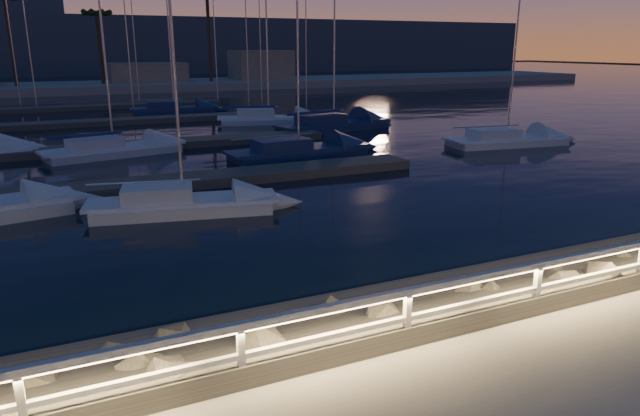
# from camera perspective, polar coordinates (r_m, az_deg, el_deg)

# --- Properties ---
(ground) EXTENTS (400.00, 400.00, 0.00)m
(ground) POSITION_cam_1_polar(r_m,az_deg,el_deg) (10.00, 3.61, -14.58)
(ground) COLOR #9A948B
(ground) RESTS_ON ground
(harbor_water) EXTENTS (400.00, 440.00, 0.60)m
(harbor_water) POSITION_cam_1_polar(r_m,az_deg,el_deg) (39.45, -18.57, 6.26)
(harbor_water) COLOR black
(harbor_water) RESTS_ON ground
(guard_rail) EXTENTS (44.11, 0.12, 1.06)m
(guard_rail) POSITION_cam_1_polar(r_m,az_deg,el_deg) (9.60, 3.33, -10.68)
(guard_rail) COLOR silver
(guard_rail) RESTS_ON ground
(riprap) EXTENTS (37.66, 3.01, 1.29)m
(riprap) POSITION_cam_1_polar(r_m,az_deg,el_deg) (10.18, -25.29, -16.60)
(riprap) COLOR #6B665C
(riprap) RESTS_ON ground
(floating_docks) EXTENTS (22.00, 36.00, 0.40)m
(floating_docks) POSITION_cam_1_polar(r_m,az_deg,el_deg) (40.63, -18.86, 7.30)
(floating_docks) COLOR #635952
(floating_docks) RESTS_ON ground
(far_shore) EXTENTS (160.00, 14.00, 5.20)m
(far_shore) POSITION_cam_1_polar(r_m,az_deg,el_deg) (81.84, -22.40, 11.36)
(far_shore) COLOR #9A948B
(far_shore) RESTS_ON ground
(palm_left) EXTENTS (3.00, 3.00, 11.20)m
(palm_left) POSITION_cam_1_polar(r_m,az_deg,el_deg) (79.80, -28.99, 17.64)
(palm_left) COLOR #473221
(palm_left) RESTS_ON ground
(palm_center) EXTENTS (3.00, 3.00, 9.70)m
(palm_center) POSITION_cam_1_polar(r_m,az_deg,el_deg) (80.87, -21.45, 17.47)
(palm_center) COLOR #473221
(palm_center) RESTS_ON ground
(palm_right) EXTENTS (3.00, 3.00, 12.20)m
(palm_right) POSITION_cam_1_polar(r_m,az_deg,el_deg) (82.28, -11.23, 19.74)
(palm_right) COLOR #473221
(palm_right) RESTS_ON ground
(sailboat_b) EXTENTS (6.77, 3.22, 11.14)m
(sailboat_b) POSITION_cam_1_polar(r_m,az_deg,el_deg) (20.59, -14.02, 0.57)
(sailboat_b) COLOR silver
(sailboat_b) RESTS_ON ground
(sailboat_c) EXTENTS (7.64, 3.76, 12.49)m
(sailboat_c) POSITION_cam_1_polar(r_m,az_deg,el_deg) (32.57, -20.27, 5.60)
(sailboat_c) COLOR silver
(sailboat_c) RESTS_ON ground
(sailboat_d) EXTENTS (7.78, 3.30, 12.75)m
(sailboat_d) POSITION_cam_1_polar(r_m,az_deg,el_deg) (35.63, 17.94, 6.60)
(sailboat_d) COLOR silver
(sailboat_d) RESTS_ON ground
(sailboat_g) EXTENTS (7.96, 4.27, 13.03)m
(sailboat_g) POSITION_cam_1_polar(r_m,az_deg,el_deg) (43.99, -5.43, 8.95)
(sailboat_g) COLOR silver
(sailboat_g) RESTS_ON ground
(sailboat_h) EXTENTS (7.96, 2.99, 13.17)m
(sailboat_h) POSITION_cam_1_polar(r_m,az_deg,el_deg) (30.19, -2.51, 5.81)
(sailboat_h) COLOR navy
(sailboat_h) RESTS_ON ground
(sailboat_k) EXTENTS (7.51, 2.79, 12.48)m
(sailboat_k) POSITION_cam_1_polar(r_m,az_deg,el_deg) (52.36, -14.60, 9.60)
(sailboat_k) COLOR navy
(sailboat_k) RESTS_ON ground
(sailboat_l) EXTENTS (9.13, 4.53, 14.88)m
(sailboat_l) POSITION_cam_1_polar(r_m,az_deg,el_deg) (40.25, 1.12, 8.40)
(sailboat_l) COLOR navy
(sailboat_l) RESTS_ON ground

